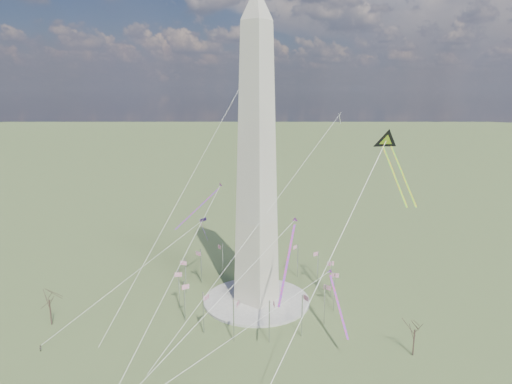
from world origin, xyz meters
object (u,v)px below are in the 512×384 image
Objects in this scene: washington_monument at (257,162)px; tree_near at (415,328)px; person_west at (41,348)px; kite_delta_black at (388,144)px.

washington_monument reaches higher than tree_near.
kite_delta_black is (69.18, 67.43, 55.07)m from person_west.
washington_monument is at bearing -78.65° from person_west.
tree_near is at bearing -106.54° from person_west.
washington_monument reaches higher than kite_delta_black.
kite_delta_black is at bearing 152.13° from tree_near.
washington_monument is 66.58m from tree_near.
tree_near is 0.60× the size of kite_delta_black.
kite_delta_black is (39.72, 7.25, 7.95)m from washington_monument.
washington_monument is 60.14× the size of person_west.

